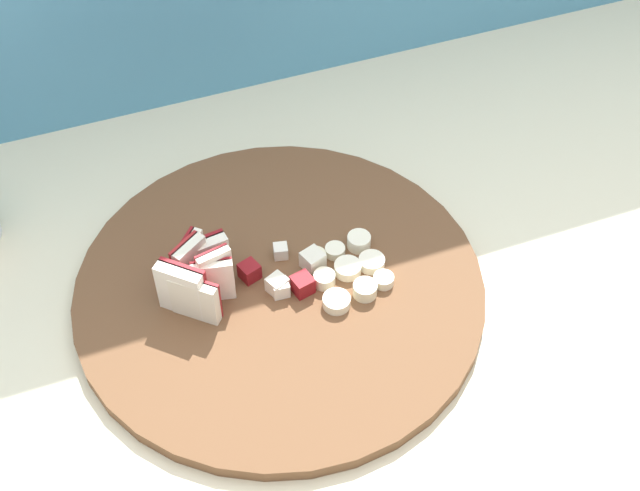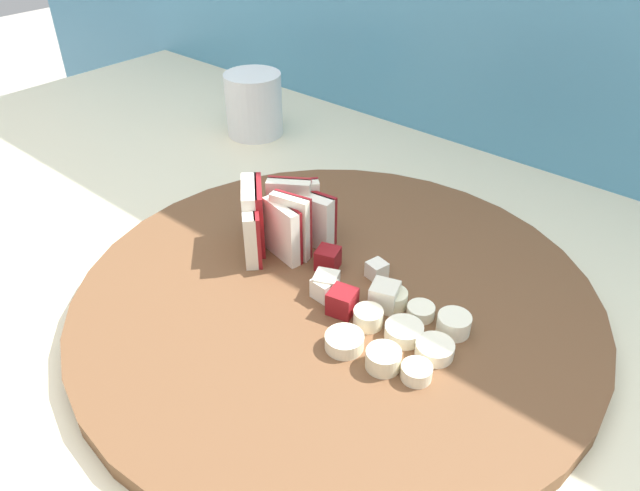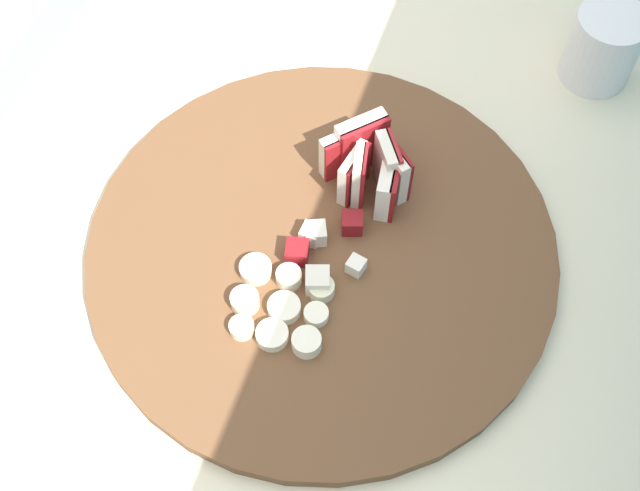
{
  "view_description": "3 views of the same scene",
  "coord_description": "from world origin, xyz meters",
  "px_view_note": "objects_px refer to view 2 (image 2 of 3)",
  "views": [
    {
      "loc": [
        -0.24,
        -0.54,
        1.62
      ],
      "look_at": [
        -0.03,
        0.03,
        0.94
      ],
      "focal_mm": 48.39,
      "sensor_mm": 36.0,
      "label": 1
    },
    {
      "loc": [
        0.16,
        -0.28,
        1.22
      ],
      "look_at": [
        -0.09,
        0.01,
        0.95
      ],
      "focal_mm": 33.38,
      "sensor_mm": 36.0,
      "label": 2
    },
    {
      "loc": [
        0.28,
        0.15,
        1.56
      ],
      "look_at": [
        -0.07,
        0.03,
        0.93
      ],
      "focal_mm": 46.06,
      "sensor_mm": 36.0,
      "label": 3
    }
  ],
  "objects_px": {
    "banana_slice_rows": "(401,333)",
    "small_jar": "(254,104)",
    "apple_wedge_fan": "(280,219)",
    "apple_dice_pile": "(347,285)",
    "cutting_board": "(336,298)"
  },
  "relations": [
    {
      "from": "banana_slice_rows",
      "to": "small_jar",
      "type": "bearing_deg",
      "value": 150.42
    },
    {
      "from": "apple_wedge_fan",
      "to": "apple_dice_pile",
      "type": "distance_m",
      "value": 0.1
    },
    {
      "from": "cutting_board",
      "to": "banana_slice_rows",
      "type": "relative_size",
      "value": 4.59
    },
    {
      "from": "cutting_board",
      "to": "apple_dice_pile",
      "type": "xyz_separation_m",
      "value": [
        0.01,
        0.0,
        0.02
      ]
    },
    {
      "from": "cutting_board",
      "to": "banana_slice_rows",
      "type": "xyz_separation_m",
      "value": [
        0.07,
        -0.01,
        0.01
      ]
    },
    {
      "from": "banana_slice_rows",
      "to": "apple_dice_pile",
      "type": "bearing_deg",
      "value": 166.18
    },
    {
      "from": "apple_dice_pile",
      "to": "banana_slice_rows",
      "type": "distance_m",
      "value": 0.07
    },
    {
      "from": "apple_dice_pile",
      "to": "small_jar",
      "type": "bearing_deg",
      "value": 147.65
    },
    {
      "from": "cutting_board",
      "to": "apple_wedge_fan",
      "type": "relative_size",
      "value": 4.73
    },
    {
      "from": "cutting_board",
      "to": "apple_wedge_fan",
      "type": "height_order",
      "value": "apple_wedge_fan"
    },
    {
      "from": "apple_dice_pile",
      "to": "banana_slice_rows",
      "type": "xyz_separation_m",
      "value": [
        0.06,
        -0.02,
        -0.0
      ]
    },
    {
      "from": "cutting_board",
      "to": "apple_wedge_fan",
      "type": "xyz_separation_m",
      "value": [
        -0.08,
        0.02,
        0.04
      ]
    },
    {
      "from": "apple_dice_pile",
      "to": "apple_wedge_fan",
      "type": "bearing_deg",
      "value": 169.56
    },
    {
      "from": "cutting_board",
      "to": "banana_slice_rows",
      "type": "height_order",
      "value": "banana_slice_rows"
    },
    {
      "from": "apple_dice_pile",
      "to": "banana_slice_rows",
      "type": "bearing_deg",
      "value": -13.82
    }
  ]
}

